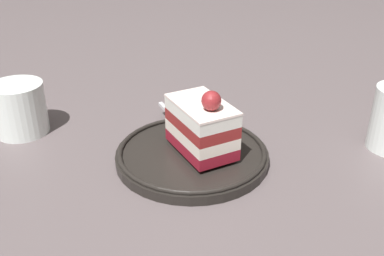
{
  "coord_description": "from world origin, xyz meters",
  "views": [
    {
      "loc": [
        0.51,
        0.1,
        0.31
      ],
      "look_at": [
        0.02,
        -0.01,
        0.05
      ],
      "focal_mm": 42.23,
      "sensor_mm": 36.0,
      "label": 1
    }
  ],
  "objects_px": {
    "cake_slice": "(202,126)",
    "drink_glass_near": "(20,111)",
    "dessert_plate": "(192,154)",
    "fork": "(177,120)"
  },
  "relations": [
    {
      "from": "cake_slice",
      "to": "fork",
      "type": "bearing_deg",
      "value": -143.12
    },
    {
      "from": "drink_glass_near",
      "to": "dessert_plate",
      "type": "bearing_deg",
      "value": 84.77
    },
    {
      "from": "dessert_plate",
      "to": "cake_slice",
      "type": "xyz_separation_m",
      "value": [
        -0.0,
        0.01,
        0.04
      ]
    },
    {
      "from": "dessert_plate",
      "to": "cake_slice",
      "type": "bearing_deg",
      "value": 95.21
    },
    {
      "from": "dessert_plate",
      "to": "cake_slice",
      "type": "height_order",
      "value": "cake_slice"
    },
    {
      "from": "dessert_plate",
      "to": "drink_glass_near",
      "type": "xyz_separation_m",
      "value": [
        -0.02,
        -0.26,
        0.02
      ]
    },
    {
      "from": "cake_slice",
      "to": "drink_glass_near",
      "type": "relative_size",
      "value": 1.46
    },
    {
      "from": "fork",
      "to": "drink_glass_near",
      "type": "height_order",
      "value": "drink_glass_near"
    },
    {
      "from": "cake_slice",
      "to": "dessert_plate",
      "type": "bearing_deg",
      "value": -84.79
    },
    {
      "from": "dessert_plate",
      "to": "fork",
      "type": "bearing_deg",
      "value": -151.25
    }
  ]
}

